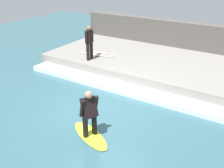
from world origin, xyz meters
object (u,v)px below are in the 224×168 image
at_px(surfboard_riding, 90,135).
at_px(surfer_waiting_near, 89,41).
at_px(surfer_riding, 89,111).
at_px(surfboard_waiting_near, 98,54).

relative_size(surfboard_riding, surfer_waiting_near, 1.12).
bearing_deg(surfboard_riding, surfer_riding, 180.00).
xyz_separation_m(surfboard_riding, surfboard_waiting_near, (4.81, 3.04, 0.53)).
height_order(surfer_riding, surfer_waiting_near, surfer_waiting_near).
bearing_deg(surfer_riding, surfboard_waiting_near, 32.29).
bearing_deg(surfboard_riding, surfboard_waiting_near, 32.29).
xyz_separation_m(surfer_waiting_near, surfboard_waiting_near, (0.73, 0.07, -0.82)).
bearing_deg(surfboard_waiting_near, surfer_waiting_near, -174.75).
height_order(surfer_riding, surfboard_waiting_near, surfer_riding).
bearing_deg(surfer_waiting_near, surfboard_waiting_near, 5.25).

